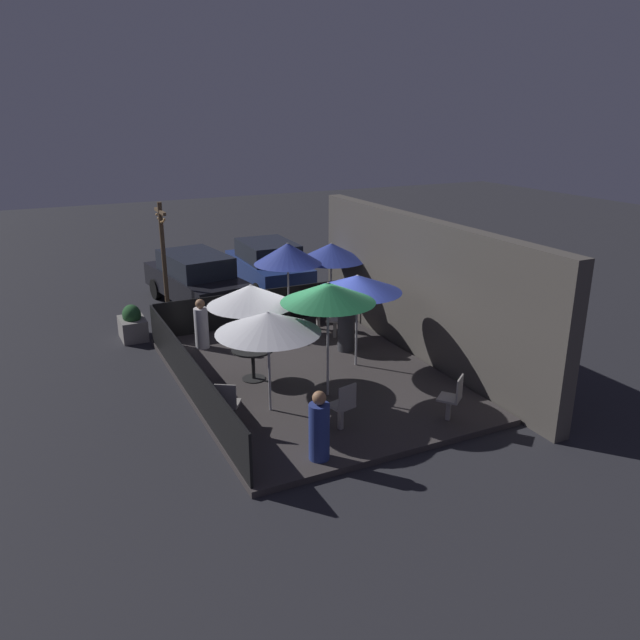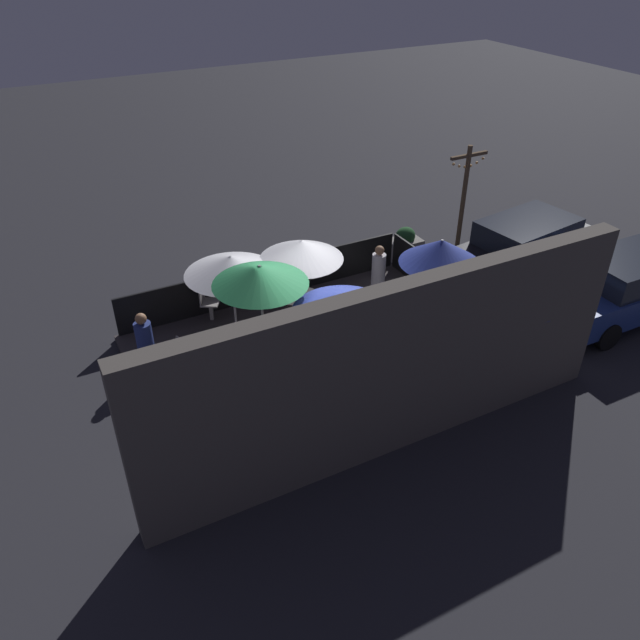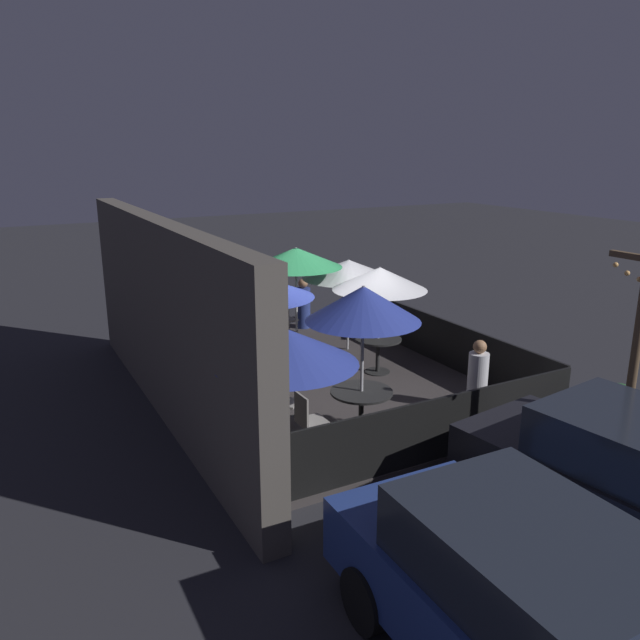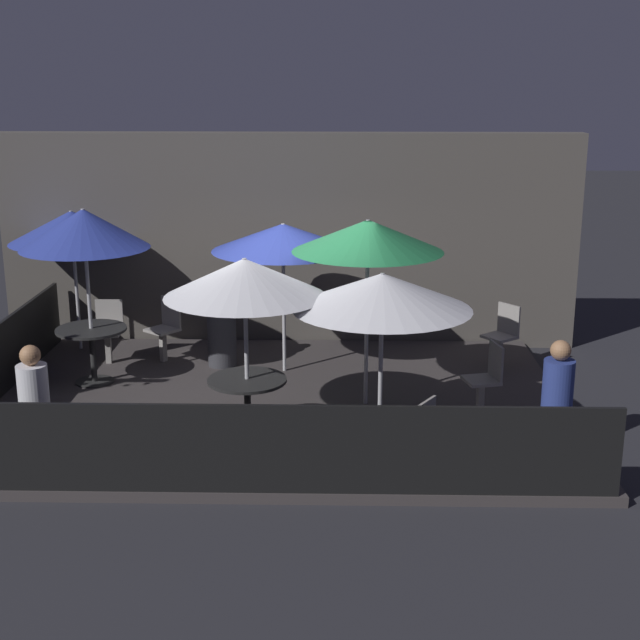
{
  "view_description": "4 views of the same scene",
  "coord_description": "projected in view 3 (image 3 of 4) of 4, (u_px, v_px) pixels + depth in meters",
  "views": [
    {
      "loc": [
        11.6,
        -5.37,
        5.72
      ],
      "look_at": [
        -0.17,
        0.36,
        1.28
      ],
      "focal_mm": 35.0,
      "sensor_mm": 36.0,
      "label": 1
    },
    {
      "loc": [
        4.95,
        9.69,
        8.14
      ],
      "look_at": [
        0.1,
        0.39,
        1.25
      ],
      "focal_mm": 35.0,
      "sensor_mm": 36.0,
      "label": 2
    },
    {
      "loc": [
        -10.08,
        5.39,
        4.5
      ],
      "look_at": [
        0.51,
        -0.32,
        1.13
      ],
      "focal_mm": 35.0,
      "sensor_mm": 36.0,
      "label": 3
    },
    {
      "loc": [
        0.8,
        -10.96,
        4.25
      ],
      "look_at": [
        0.56,
        -0.33,
        1.3
      ],
      "focal_mm": 50.0,
      "sensor_mm": 36.0,
      "label": 4
    }
  ],
  "objects": [
    {
      "name": "patron_1",
      "position": [
        303.0,
        306.0,
        15.45
      ],
      "size": [
        0.46,
        0.46,
        1.24
      ],
      "rotation": [
        0.0,
        0.0,
        0.4
      ],
      "color": "navy",
      "rests_on": "patio_deck"
    },
    {
      "name": "patio_umbrella_2",
      "position": [
        349.0,
        269.0,
        13.43
      ],
      "size": [
        2.01,
        2.01,
        2.02
      ],
      "color": "#B2B2B7",
      "rests_on": "patio_deck"
    },
    {
      "name": "parked_car_1",
      "position": [
        529.0,
        609.0,
        5.1
      ],
      "size": [
        4.05,
        1.84,
        1.62
      ],
      "rotation": [
        0.0,
        0.0,
        -0.01
      ],
      "color": "navy",
      "rests_on": "ground_plane"
    },
    {
      "name": "dining_table_1",
      "position": [
        361.0,
        400.0,
        9.54
      ],
      "size": [
        0.96,
        0.96,
        0.78
      ],
      "color": "black",
      "rests_on": "patio_deck"
    },
    {
      "name": "building_wall",
      "position": [
        163.0,
        320.0,
        10.42
      ],
      "size": [
        9.07,
        0.36,
        3.38
      ],
      "color": "#4C4742",
      "rests_on": "ground_plane"
    },
    {
      "name": "patio_chair_2",
      "position": [
        279.0,
        400.0,
        9.8
      ],
      "size": [
        0.56,
        0.56,
        0.94
      ],
      "rotation": [
        0.0,
        0.0,
        -2.25
      ],
      "color": "gray",
      "rests_on": "patio_deck"
    },
    {
      "name": "patio_umbrella_3",
      "position": [
        259.0,
        287.0,
        11.14
      ],
      "size": [
        2.0,
        2.0,
        2.14
      ],
      "color": "#B2B2B7",
      "rests_on": "patio_deck"
    },
    {
      "name": "ground_plane",
      "position": [
        318.0,
        384.0,
        12.22
      ],
      "size": [
        60.0,
        60.0,
        0.0
      ],
      "primitive_type": "plane",
      "color": "#26262B"
    },
    {
      "name": "patio_umbrella_4",
      "position": [
        286.0,
        347.0,
        7.94
      ],
      "size": [
        1.89,
        1.89,
        2.15
      ],
      "color": "#B2B2B7",
      "rests_on": "patio_deck"
    },
    {
      "name": "patio_deck",
      "position": [
        318.0,
        381.0,
        12.21
      ],
      "size": [
        7.47,
        5.44,
        0.12
      ],
      "color": "#383333",
      "rests_on": "ground_plane"
    },
    {
      "name": "patio_chair_3",
      "position": [
        285.0,
        318.0,
        14.51
      ],
      "size": [
        0.48,
        0.48,
        0.94
      ],
      "rotation": [
        0.0,
        0.0,
        -2.91
      ],
      "color": "gray",
      "rests_on": "patio_deck"
    },
    {
      "name": "patio_umbrella_5",
      "position": [
        296.0,
        258.0,
        12.62
      ],
      "size": [
        1.89,
        1.89,
        2.4
      ],
      "color": "#B2B2B7",
      "rests_on": "patio_deck"
    },
    {
      "name": "planter_box",
      "position": [
        618.0,
        415.0,
        9.83
      ],
      "size": [
        0.91,
        0.64,
        0.92
      ],
      "color": "gray",
      "rests_on": "ground_plane"
    },
    {
      "name": "patio_chair_0",
      "position": [
        376.0,
        319.0,
        14.49
      ],
      "size": [
        0.55,
        0.55,
        0.92
      ],
      "rotation": [
        0.0,
        0.0,
        2.58
      ],
      "color": "gray",
      "rests_on": "patio_deck"
    },
    {
      "name": "patio_chair_1",
      "position": [
        193.0,
        324.0,
        14.07
      ],
      "size": [
        0.56,
        0.56,
        0.91
      ],
      "rotation": [
        0.0,
        0.0,
        -2.48
      ],
      "color": "gray",
      "rests_on": "patio_deck"
    },
    {
      "name": "fence_side_left",
      "position": [
        439.0,
        428.0,
        8.93
      ],
      "size": [
        0.05,
        5.24,
        0.95
      ],
      "color": "black",
      "rests_on": "patio_deck"
    },
    {
      "name": "dining_table_0",
      "position": [
        378.0,
        345.0,
        12.36
      ],
      "size": [
        0.92,
        0.92,
        0.71
      ],
      "color": "black",
      "rests_on": "patio_deck"
    },
    {
      "name": "patron_0",
      "position": [
        270.0,
        380.0,
        10.63
      ],
      "size": [
        0.53,
        0.53,
        1.19
      ],
      "rotation": [
        0.0,
        0.0,
        0.32
      ],
      "color": "#333338",
      "rests_on": "patio_deck"
    },
    {
      "name": "fence_front",
      "position": [
        428.0,
        336.0,
        13.28
      ],
      "size": [
        7.27,
        0.05,
        0.95
      ],
      "color": "black",
      "rests_on": "patio_deck"
    },
    {
      "name": "patron_2",
      "position": [
        478.0,
        378.0,
        10.59
      ],
      "size": [
        0.48,
        0.48,
        1.25
      ],
      "rotation": [
        0.0,
        0.0,
        5.51
      ],
      "color": "silver",
      "rests_on": "patio_deck"
    },
    {
      "name": "patio_umbrella_0",
      "position": [
        380.0,
        279.0,
        12.0
      ],
      "size": [
        1.85,
        1.85,
        2.14
      ],
      "color": "#B2B2B7",
      "rests_on": "patio_deck"
    },
    {
      "name": "patio_chair_4",
      "position": [
        308.0,
        420.0,
        9.14
      ],
      "size": [
        0.41,
        0.41,
        0.92
      ],
      "rotation": [
        0.0,
        0.0,
        -1.56
      ],
      "color": "gray",
      "rests_on": "patio_deck"
    },
    {
      "name": "patio_umbrella_1",
      "position": [
        363.0,
        304.0,
        9.13
      ],
      "size": [
        1.72,
        1.72,
        2.42
      ],
      "color": "#B2B2B7",
      "rests_on": "patio_deck"
    },
    {
      "name": "light_post",
      "position": [
        636.0,
        351.0,
        8.15
      ],
      "size": [
        1.1,
        0.12,
        3.38
      ],
      "color": "brown",
      "rests_on": "ground_plane"
    }
  ]
}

